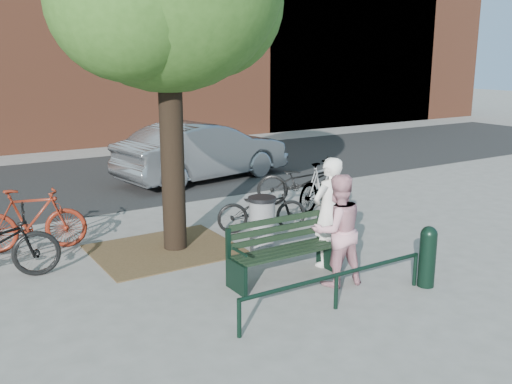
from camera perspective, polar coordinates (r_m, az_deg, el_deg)
ground at (r=8.75m, az=2.85°, el=-8.73°), size 90.00×90.00×0.00m
dirt_pit at (r=10.11m, az=-9.08°, el=-5.72°), size 2.40×2.00×0.02m
road at (r=16.16m, az=-14.67°, el=1.29°), size 40.00×7.00×0.01m
park_bench at (r=8.64m, az=2.58°, el=-5.63°), size 1.74×0.54×0.97m
guard_railing at (r=7.72m, az=8.05°, el=-8.75°), size 3.06×0.06×0.51m
person_left at (r=9.12m, az=7.27°, el=-2.02°), size 0.70×0.52×1.77m
person_right at (r=8.40m, az=8.12°, el=-3.80°), size 0.91×0.76×1.66m
bollard at (r=8.70m, az=16.78°, el=-5.99°), size 0.25×0.25×0.92m
litter_bin at (r=9.73m, az=0.60°, el=-3.28°), size 0.48×0.48×0.98m
bicycle_b at (r=10.55m, az=-21.58°, el=-2.61°), size 1.91×0.96×1.11m
bicycle_c at (r=10.91m, az=0.60°, el=-1.64°), size 1.84×1.15×0.91m
bicycle_d at (r=12.55m, az=6.66°, el=0.69°), size 1.86×1.08×1.08m
bicycle_e at (r=12.80m, az=4.73°, el=1.00°), size 2.10×1.81×1.09m
parked_car at (r=15.44m, az=-5.29°, el=4.09°), size 5.02×2.47×1.58m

